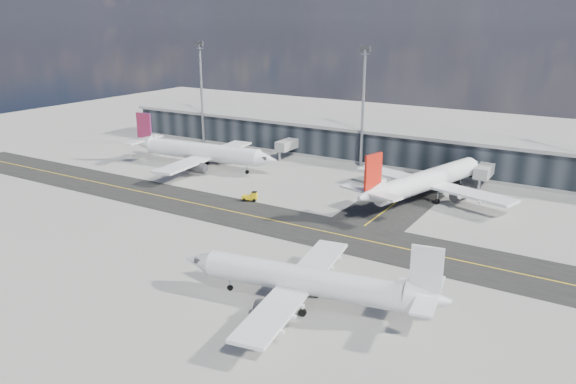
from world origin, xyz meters
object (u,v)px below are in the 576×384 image
(airliner_near, at_px, (308,281))
(baggage_tug, at_px, (251,196))
(service_van, at_px, (442,188))
(airliner_redtail, at_px, (426,181))
(airliner_af, at_px, (200,152))

(airliner_near, height_order, baggage_tug, airliner_near)
(airliner_near, height_order, service_van, airliner_near)
(airliner_redtail, bearing_deg, service_van, 97.78)
(airliner_redtail, relative_size, airliner_near, 1.15)
(baggage_tug, relative_size, service_van, 0.71)
(airliner_redtail, relative_size, service_van, 8.58)
(airliner_redtail, distance_m, airliner_near, 50.17)
(baggage_tug, xyz_separation_m, service_van, (30.65, 26.58, -0.30))
(airliner_near, bearing_deg, airliner_redtail, -7.70)
(airliner_af, xyz_separation_m, baggage_tug, (25.50, -14.94, -3.09))
(baggage_tug, bearing_deg, airliner_af, -142.68)
(airliner_near, distance_m, service_van, 57.98)
(baggage_tug, bearing_deg, service_van, 108.61)
(airliner_redtail, height_order, airliner_near, airliner_redtail)
(airliner_af, distance_m, baggage_tug, 29.72)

